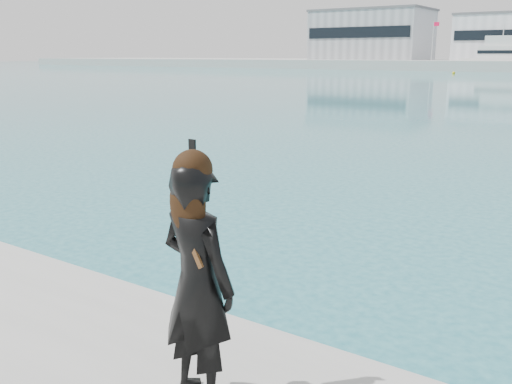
% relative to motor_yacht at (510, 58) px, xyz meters
% --- Properties ---
extents(warehouse_grey_left, '(26.52, 16.36, 11.50)m').
position_rel_motor_yacht_xyz_m(warehouse_grey_left, '(-33.45, 10.90, 5.30)').
color(warehouse_grey_left, gray).
rests_on(warehouse_grey_left, far_quay).
extents(flagpole_left, '(1.28, 0.16, 8.00)m').
position_rel_motor_yacht_xyz_m(flagpole_left, '(-16.35, 3.92, 4.08)').
color(flagpole_left, silver).
rests_on(flagpole_left, far_quay).
extents(motor_yacht, '(19.41, 8.68, 8.76)m').
position_rel_motor_yacht_xyz_m(motor_yacht, '(0.00, 0.00, 0.00)').
color(motor_yacht, white).
rests_on(motor_yacht, ground).
extents(buoy_far, '(0.50, 0.50, 0.50)m').
position_rel_motor_yacht_xyz_m(buoy_far, '(-4.52, -20.42, -2.46)').
color(buoy_far, '#DAB20B').
rests_on(buoy_far, ground).
extents(woman, '(0.67, 0.49, 1.82)m').
position_rel_motor_yacht_xyz_m(woman, '(21.59, -117.26, -0.74)').
color(woman, black).
rests_on(woman, near_quay).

